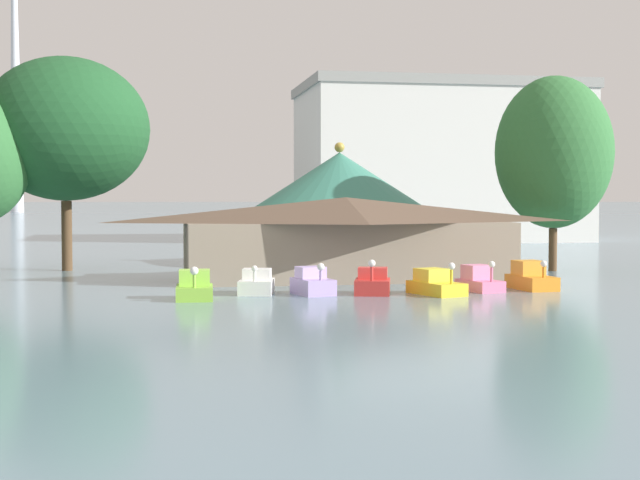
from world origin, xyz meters
TOP-DOWN VIEW (x-y plane):
  - pedal_boat_lime at (1.82, 35.24)m, footprint 1.77×2.61m
  - pedal_boat_white at (4.88, 37.19)m, footprint 2.04×2.66m
  - pedal_boat_lavender at (7.47, 36.39)m, footprint 1.95×2.63m
  - pedal_boat_red at (10.34, 36.06)m, footprint 2.20×2.66m
  - pedal_boat_yellow at (13.24, 35.32)m, footprint 2.38×3.29m
  - pedal_boat_pink at (15.86, 36.51)m, footprint 1.95×2.71m
  - pedal_boat_orange at (18.75, 36.90)m, footprint 1.81×3.08m
  - boathouse at (10.80, 44.41)m, footprint 19.46×8.40m
  - green_roof_pavilion at (12.81, 56.10)m, footprint 12.37×12.37m
  - shoreline_tree_mid at (-5.33, 53.51)m, footprint 10.52×10.52m
  - shoreline_tree_right at (24.80, 47.64)m, footprint 7.32×7.32m
  - background_building_block at (30.73, 90.21)m, footprint 29.65×17.52m
  - distant_broadcast_tower at (-41.00, 296.96)m, footprint 5.78×5.78m

SIDE VIEW (x-z plane):
  - pedal_boat_white at x=4.88m, z-range -0.24..1.20m
  - pedal_boat_yellow at x=13.24m, z-range -0.32..1.29m
  - pedal_boat_pink at x=15.86m, z-range -0.27..1.28m
  - pedal_boat_red at x=10.34m, z-range -0.35..1.37m
  - pedal_boat_lime at x=1.82m, z-range -0.26..1.31m
  - pedal_boat_lavender at x=7.47m, z-range -0.25..1.32m
  - pedal_boat_orange at x=18.75m, z-range -0.21..1.33m
  - boathouse at x=10.80m, z-range 0.11..4.75m
  - green_roof_pavilion at x=12.81m, z-range 0.26..8.71m
  - shoreline_tree_right at x=24.80m, z-range 1.34..13.57m
  - background_building_block at x=30.73m, z-range 0.02..16.88m
  - shoreline_tree_mid at x=-5.33m, z-range 2.20..15.66m
  - distant_broadcast_tower at x=-41.00m, z-range -10.36..142.27m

